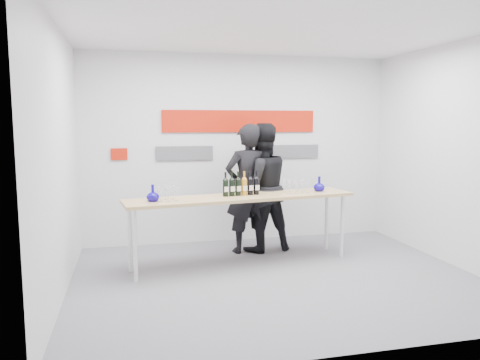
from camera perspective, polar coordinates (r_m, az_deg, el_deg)
The scene contains 12 objects.
ground at distance 5.99m, azimuth 4.50°, elevation -11.82°, with size 5.00×5.00×0.00m, color slate.
back_wall at distance 7.60m, azimuth -0.04°, elevation 3.78°, with size 5.00×0.04×3.00m, color silver.
signage at distance 7.55m, azimuth -0.40°, elevation 6.09°, with size 3.38×0.02×0.79m.
tasting_table at distance 6.33m, azimuth 0.21°, elevation -2.59°, with size 3.21×1.06×0.95m.
wine_bottles at distance 6.34m, azimuth 0.14°, elevation -0.42°, with size 0.53×0.15×0.33m.
decanter_left at distance 5.97m, azimuth -10.59°, elevation -1.56°, with size 0.16×0.16×0.21m, color #12078E, non-canonical shape.
decanter_right at distance 6.83m, azimuth 9.63°, elevation -0.46°, with size 0.16×0.16×0.21m, color #12078E, non-canonical shape.
glasses_left at distance 6.01m, azimuth -8.91°, elevation -1.62°, with size 0.28×0.25×0.18m.
glasses_right at distance 6.65m, azimuth 6.87°, elevation -0.74°, with size 0.38×0.26×0.18m.
presenter_left at distance 6.92m, azimuth 0.92°, elevation -1.07°, with size 0.70×0.46×1.91m, color black.
presenter_right at distance 7.01m, azimuth 2.54°, elevation -0.94°, with size 0.93×0.73×1.92m, color black.
mic_stand at distance 7.02m, azimuth 2.17°, elevation -5.31°, with size 0.16×0.16×1.41m.
Camera 1 is at (-1.76, -5.38, 1.94)m, focal length 35.00 mm.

